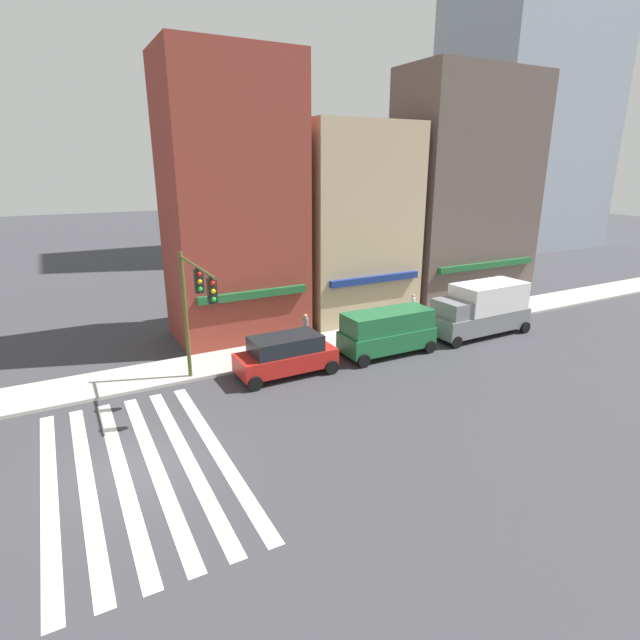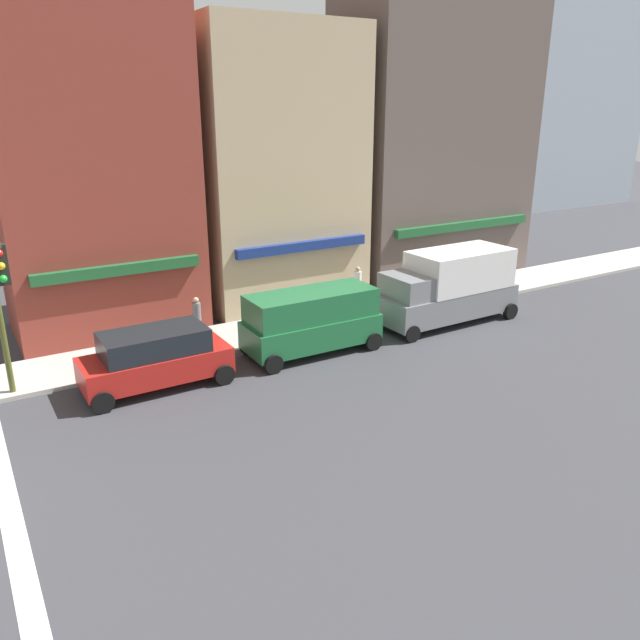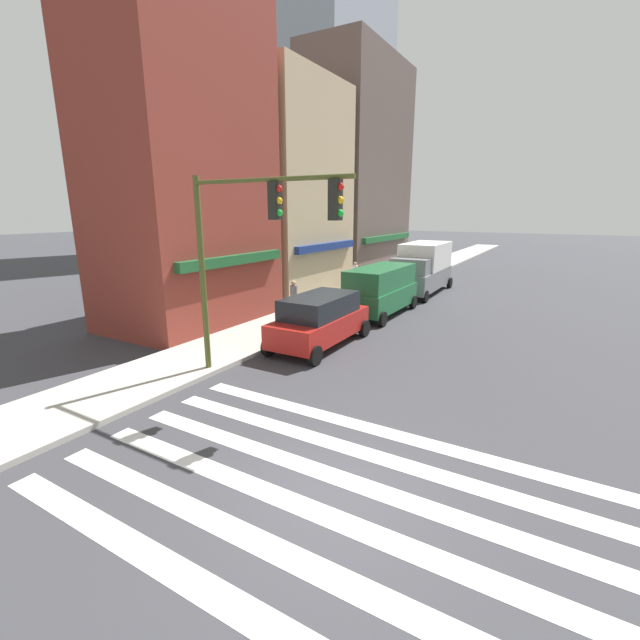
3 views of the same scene
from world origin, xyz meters
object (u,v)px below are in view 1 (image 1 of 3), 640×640
at_px(traffic_signal, 195,298).
at_px(pedestrian_grey_coat, 306,329).
at_px(van_green, 387,331).
at_px(fire_hydrant, 284,349).
at_px(suv_red, 286,354).
at_px(pedestrian_white_shirt, 412,307).
at_px(box_truck_grey, 481,309).

distance_m(traffic_signal, pedestrian_grey_coat, 7.96).
relative_size(van_green, fire_hydrant, 5.97).
relative_size(traffic_signal, van_green, 1.19).
distance_m(suv_red, van_green, 5.82).
relative_size(suv_red, pedestrian_white_shirt, 2.66).
distance_m(pedestrian_grey_coat, fire_hydrant, 2.17).
bearing_deg(van_green, suv_red, -179.32).
bearing_deg(box_truck_grey, suv_red, 178.99).
distance_m(traffic_signal, fire_hydrant, 6.37).
distance_m(traffic_signal, van_green, 10.40).
relative_size(suv_red, box_truck_grey, 0.76).
relative_size(box_truck_grey, pedestrian_grey_coat, 3.52).
height_order(box_truck_grey, pedestrian_grey_coat, box_truck_grey).
bearing_deg(fire_hydrant, pedestrian_grey_coat, 32.39).
bearing_deg(pedestrian_white_shirt, van_green, 127.87).
xyz_separation_m(pedestrian_grey_coat, fire_hydrant, (-1.79, -1.13, -0.46)).
height_order(van_green, fire_hydrant, van_green).
height_order(traffic_signal, box_truck_grey, traffic_signal).
xyz_separation_m(van_green, pedestrian_grey_coat, (-3.35, 2.83, -0.21)).
distance_m(van_green, box_truck_grey, 6.64).
height_order(pedestrian_white_shirt, pedestrian_grey_coat, same).
bearing_deg(van_green, pedestrian_grey_coat, 140.46).
xyz_separation_m(suv_red, van_green, (5.82, -0.00, 0.25)).
bearing_deg(traffic_signal, pedestrian_grey_coat, 24.75).
height_order(traffic_signal, van_green, traffic_signal).
bearing_deg(fire_hydrant, box_truck_grey, -8.22).
distance_m(pedestrian_white_shirt, pedestrian_grey_coat, 7.85).
height_order(van_green, box_truck_grey, box_truck_grey).
bearing_deg(suv_red, box_truck_grey, -0.40).
xyz_separation_m(traffic_signal, pedestrian_white_shirt, (14.41, 3.75, -3.27)).
distance_m(suv_red, pedestrian_white_shirt, 10.88).
xyz_separation_m(traffic_signal, pedestrian_grey_coat, (6.59, 3.04, -3.27)).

